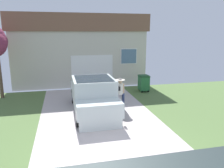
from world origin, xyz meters
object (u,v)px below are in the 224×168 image
Objects in this scene: person_with_hat at (120,91)px; wheeled_trash_bin at (144,83)px; handbag at (117,109)px; house_with_garage at (79,48)px; pickup_truck at (93,97)px.

wheeled_trash_bin is at bearing -126.55° from person_with_hat.
person_with_hat reaches higher than handbag.
wheeled_trash_bin is (3.79, -4.49, -1.97)m from house_with_garage.
person_with_hat is 3.96× the size of handbag.
pickup_truck is 12.15× the size of handbag.
pickup_truck is at bearing 173.91° from handbag.
handbag is at bearing 49.70° from person_with_hat.
person_with_hat is 0.90m from handbag.
house_with_garage is at bearing -78.04° from person_with_hat.
person_with_hat is at bearing -79.77° from house_with_garage.
wheeled_trash_bin is (3.77, 3.21, -0.20)m from pickup_truck.
pickup_truck is 4.96m from wheeled_trash_bin.
wheeled_trash_bin is at bearing 51.41° from handbag.
handbag is 0.39× the size of wheeled_trash_bin.
pickup_truck is 1.37m from person_with_hat.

